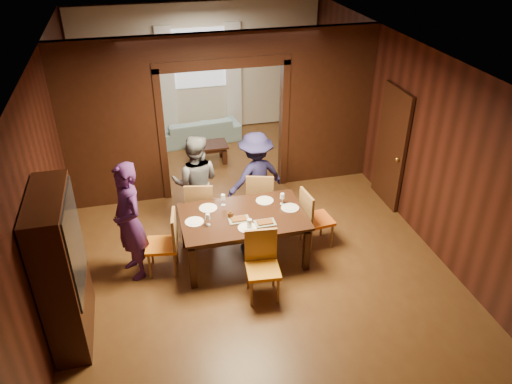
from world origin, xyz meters
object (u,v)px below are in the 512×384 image
object	(u,v)px
person_grey	(196,183)
person_navy	(256,177)
chair_far_l	(201,206)
chair_left	(161,243)
chair_far_r	(260,196)
dining_table	(243,237)
coffee_table	(208,153)
chair_near	(263,268)
person_purple	(129,222)
hutch	(62,270)
sofa	(198,130)
chair_right	(317,218)

from	to	relation	value
person_grey	person_navy	xyz separation A→B (m)	(0.99, 0.02, -0.03)
person_navy	chair_far_l	world-z (taller)	person_navy
chair_left	chair_far_r	distance (m)	1.93
dining_table	chair_far_r	bearing A→B (deg)	61.62
coffee_table	chair_near	size ratio (longest dim) A/B	0.82
coffee_table	chair_left	distance (m)	3.53
person_purple	person_navy	bearing A→B (deg)	94.17
dining_table	chair_near	distance (m)	0.90
person_grey	hutch	bearing A→B (deg)	62.01
dining_table	chair_far_l	distance (m)	0.99
person_grey	chair_far_l	size ratio (longest dim) A/B	1.68
chair_far_r	person_grey	bearing A→B (deg)	9.30
person_purple	person_grey	bearing A→B (deg)	111.00
sofa	coffee_table	world-z (taller)	sofa
person_purple	dining_table	world-z (taller)	person_purple
chair_far_l	chair_far_r	distance (m)	1.00
person_grey	chair_far_r	world-z (taller)	person_grey
person_navy	sofa	xyz separation A→B (m)	(-0.49, 3.33, -0.51)
chair_near	hutch	distance (m)	2.51
person_grey	person_navy	world-z (taller)	person_grey
sofa	hutch	distance (m)	5.89
person_navy	dining_table	xyz separation A→B (m)	(-0.45, -1.05, -0.40)
chair_right	hutch	xyz separation A→B (m)	(-3.57, -1.04, 0.52)
hutch	chair_far_r	bearing A→B (deg)	33.06
chair_left	chair_near	world-z (taller)	same
person_navy	chair_right	distance (m)	1.26
chair_left	person_navy	bearing A→B (deg)	131.53
person_navy	chair_right	size ratio (longest dim) A/B	1.61
chair_left	chair_far_r	size ratio (longest dim) A/B	1.00
chair_near	chair_far_l	bearing A→B (deg)	114.18
person_grey	chair_left	distance (m)	1.28
person_grey	dining_table	bearing A→B (deg)	132.36
person_purple	sofa	world-z (taller)	person_purple
chair_left	chair_far_r	world-z (taller)	same
sofa	chair_right	xyz separation A→B (m)	(1.23, -4.31, 0.22)
dining_table	hutch	distance (m)	2.65
sofa	dining_table	distance (m)	4.39
person_grey	chair_near	world-z (taller)	person_grey
chair_far_l	chair_far_r	world-z (taller)	same
sofa	chair_left	xyz separation A→B (m)	(-1.16, -4.40, 0.22)
dining_table	coffee_table	bearing A→B (deg)	90.17
person_navy	dining_table	bearing A→B (deg)	49.84
dining_table	person_navy	bearing A→B (deg)	66.89
person_navy	sofa	distance (m)	3.41
person_grey	chair_right	size ratio (longest dim) A/B	1.68
chair_right	coffee_table	bearing A→B (deg)	14.00
chair_far_r	coffee_table	bearing A→B (deg)	-61.76
chair_right	chair_far_l	size ratio (longest dim) A/B	1.00
sofa	person_navy	bearing A→B (deg)	92.77
coffee_table	chair_near	distance (m)	4.20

